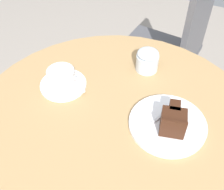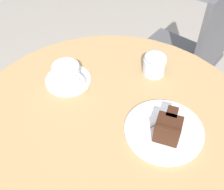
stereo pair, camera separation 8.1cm
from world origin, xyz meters
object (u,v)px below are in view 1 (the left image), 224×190
teaspoon (79,85)px  fork (168,111)px  sugar_pot (146,60)px  napkin (168,124)px  cafe_chair (173,47)px  cake_plate (168,124)px  saucer (63,85)px  cake_slice (173,121)px  coffee_cup (62,78)px

teaspoon → fork: size_ratio=0.67×
teaspoon → sugar_pot: sugar_pot is taller
napkin → cafe_chair: 0.67m
cake_plate → napkin: size_ratio=1.09×
cake_plate → saucer: bearing=177.8°
saucer → napkin: 0.35m
saucer → sugar_pot: (0.21, 0.19, 0.03)m
cake_slice → sugar_pot: size_ratio=1.23×
cafe_chair → sugar_pot: cafe_chair is taller
cake_slice → sugar_pot: (-0.15, 0.21, -0.01)m
fork → sugar_pot: 0.21m
saucer → cafe_chair: (0.21, 0.62, -0.20)m
saucer → cafe_chair: cafe_chair is taller
cake_plate → cake_slice: bearing=-43.8°
cake_plate → napkin: (0.00, 0.01, -0.00)m
saucer → napkin: bearing=-1.3°
cake_plate → cake_slice: (0.01, -0.01, 0.04)m
cake_slice → fork: size_ratio=0.73×
saucer → cake_plate: bearing=-2.2°
coffee_cup → teaspoon: (0.05, 0.02, -0.03)m
coffee_cup → cafe_chair: cafe_chair is taller
teaspoon → sugar_pot: (0.16, 0.17, 0.03)m
coffee_cup → cafe_chair: bearing=71.5°
coffee_cup → napkin: bearing=-0.7°
coffee_cup → cafe_chair: (0.21, 0.62, -0.24)m
teaspoon → cafe_chair: bearing=118.7°
sugar_pot → teaspoon: bearing=-132.6°
cake_plate → sugar_pot: 0.25m
cake_slice → cafe_chair: bearing=103.1°
coffee_cup → teaspoon: size_ratio=1.35×
fork → coffee_cup: bearing=118.5°
saucer → sugar_pot: bearing=42.3°
cafe_chair → sugar_pot: bearing=5.1°
sugar_pot → cake_slice: bearing=-54.2°
napkin → cafe_chair: size_ratio=0.22×
saucer → cafe_chair: size_ratio=0.17×
saucer → sugar_pot: 0.28m
sugar_pot → napkin: bearing=-54.0°
fork → cafe_chair: cafe_chair is taller
cake_plate → cafe_chair: cafe_chair is taller
cake_plate → cafe_chair: bearing=102.2°
coffee_cup → cake_slice: size_ratio=1.23×
teaspoon → napkin: bearing=39.2°
fork → napkin: (0.01, -0.04, -0.01)m
cafe_chair → teaspoon: bearing=-9.4°
cafe_chair → sugar_pot: size_ratio=11.62×
teaspoon → saucer: bearing=-118.2°
saucer → sugar_pot: sugar_pot is taller
fork → sugar_pot: bearing=61.8°
coffee_cup → teaspoon: coffee_cup is taller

